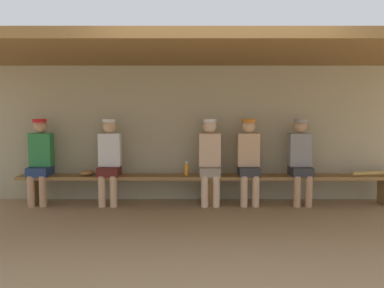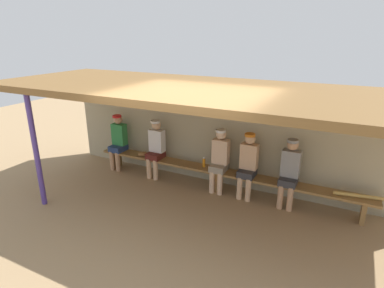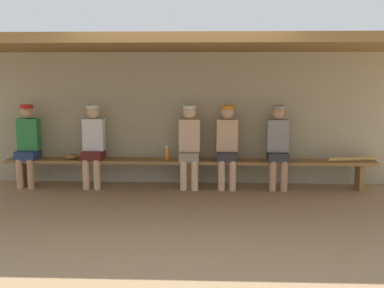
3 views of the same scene
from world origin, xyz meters
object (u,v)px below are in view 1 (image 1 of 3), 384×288
(bench, at_px, (209,180))
(player_with_sunglasses, at_px, (248,157))
(player_near_post, at_px, (210,157))
(water_bottle_orange, at_px, (186,169))
(baseball_glove_dark_brown, at_px, (87,173))
(player_rightmost, at_px, (300,157))
(player_in_red, at_px, (40,157))
(player_in_blue, at_px, (109,157))
(baseball_bat, at_px, (376,173))

(bench, bearing_deg, player_with_sunglasses, 0.33)
(player_near_post, relative_size, water_bottle_orange, 6.23)
(player_with_sunglasses, relative_size, water_bottle_orange, 6.23)
(water_bottle_orange, distance_m, baseball_glove_dark_brown, 1.55)
(player_rightmost, xyz_separation_m, player_with_sunglasses, (-0.81, 0.00, 0.00))
(player_in_red, xyz_separation_m, baseball_glove_dark_brown, (0.74, -0.03, -0.24))
(water_bottle_orange, bearing_deg, player_in_blue, -179.19)
(player_in_blue, xyz_separation_m, player_with_sunglasses, (2.18, 0.00, 0.00))
(player_rightmost, xyz_separation_m, baseball_bat, (1.20, -0.00, -0.25))
(water_bottle_orange, bearing_deg, player_in_red, -179.57)
(bench, bearing_deg, player_in_blue, 179.87)
(player_with_sunglasses, height_order, baseball_bat, player_with_sunglasses)
(player_in_red, relative_size, player_with_sunglasses, 1.00)
(bench, xyz_separation_m, player_in_red, (-2.66, 0.00, 0.36))
(player_in_blue, bearing_deg, water_bottle_orange, 0.81)
(baseball_bat, bearing_deg, baseball_glove_dark_brown, 170.91)
(player_rightmost, bearing_deg, player_with_sunglasses, 180.00)
(water_bottle_orange, relative_size, baseball_bat, 0.27)
(bench, height_order, player_with_sunglasses, player_with_sunglasses)
(bench, distance_m, player_rightmost, 1.47)
(player_rightmost, relative_size, baseball_glove_dark_brown, 5.60)
(player_in_blue, xyz_separation_m, player_in_red, (-1.09, 0.00, 0.00))
(player_in_blue, relative_size, baseball_glove_dark_brown, 5.60)
(player_rightmost, bearing_deg, player_in_blue, 180.00)
(bench, relative_size, player_rightmost, 4.46)
(player_in_blue, bearing_deg, player_in_red, 180.00)
(player_in_red, bearing_deg, player_in_blue, 0.00)
(player_near_post, distance_m, player_with_sunglasses, 0.61)
(baseball_glove_dark_brown, bearing_deg, water_bottle_orange, 138.91)
(player_in_red, relative_size, water_bottle_orange, 6.23)
(player_in_blue, bearing_deg, player_with_sunglasses, 0.00)
(player_in_red, distance_m, player_rightmost, 4.08)
(water_bottle_orange, bearing_deg, player_with_sunglasses, -1.00)
(player_in_blue, height_order, water_bottle_orange, player_in_blue)
(baseball_glove_dark_brown, distance_m, baseball_bat, 4.54)
(player_in_red, xyz_separation_m, player_rightmost, (4.08, 0.00, 0.00))
(bench, xyz_separation_m, player_in_blue, (-1.57, 0.00, 0.36))
(water_bottle_orange, height_order, baseball_bat, water_bottle_orange)
(baseball_bat, bearing_deg, player_in_red, 170.59)
(player_with_sunglasses, distance_m, baseball_glove_dark_brown, 2.54)
(player_in_red, distance_m, player_with_sunglasses, 3.27)
(baseball_glove_dark_brown, bearing_deg, player_rightmost, 137.76)
(player_near_post, bearing_deg, baseball_bat, -0.08)
(player_near_post, distance_m, baseball_glove_dark_brown, 1.93)
(bench, distance_m, baseball_glove_dark_brown, 1.92)
(water_bottle_orange, bearing_deg, player_near_post, -2.64)
(bench, bearing_deg, player_near_post, 47.23)
(bench, bearing_deg, baseball_bat, -0.00)
(player_with_sunglasses, distance_m, water_bottle_orange, 0.99)
(player_with_sunglasses, xyz_separation_m, baseball_bat, (2.01, -0.00, -0.25))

